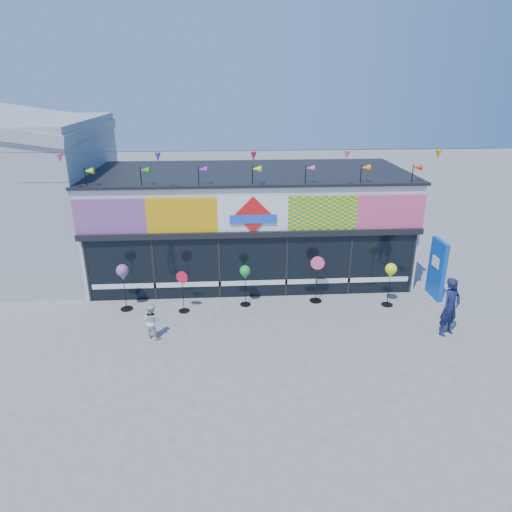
{
  "coord_description": "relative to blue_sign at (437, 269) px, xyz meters",
  "views": [
    {
      "loc": [
        -0.84,
        -11.57,
        7.37
      ],
      "look_at": [
        0.02,
        2.0,
        2.12
      ],
      "focal_mm": 32.0,
      "sensor_mm": 36.0,
      "label": 1
    }
  ],
  "objects": [
    {
      "name": "adult_man",
      "position": [
        -0.73,
        -2.62,
        -0.14
      ],
      "size": [
        0.81,
        0.71,
        1.87
      ],
      "primitive_type": "imported",
      "rotation": [
        0.0,
        0.0,
        0.47
      ],
      "color": "#131A3C",
      "rests_on": "ground"
    },
    {
      "name": "spinner_4",
      "position": [
        -1.92,
        -0.6,
        0.18
      ],
      "size": [
        0.4,
        0.4,
        1.57
      ],
      "color": "black",
      "rests_on": "ground"
    },
    {
      "name": "spinner_1",
      "position": [
        -8.99,
        -0.62,
        -0.3
      ],
      "size": [
        0.4,
        0.37,
        1.47
      ],
      "color": "black",
      "rests_on": "ground"
    },
    {
      "name": "child",
      "position": [
        -9.79,
        -2.26,
        -0.52
      ],
      "size": [
        0.63,
        0.56,
        1.12
      ],
      "primitive_type": "imported",
      "rotation": [
        0.0,
        0.0,
        2.56
      ],
      "color": "silver",
      "rests_on": "ground"
    },
    {
      "name": "spinner_3",
      "position": [
        -4.36,
        -0.14,
        -0.17
      ],
      "size": [
        0.48,
        0.43,
        1.7
      ],
      "color": "black",
      "rests_on": "ground"
    },
    {
      "name": "spinner_2",
      "position": [
        -6.88,
        -0.27,
        0.11
      ],
      "size": [
        0.38,
        0.38,
        1.48
      ],
      "color": "black",
      "rests_on": "ground"
    },
    {
      "name": "spinner_0",
      "position": [
        -10.97,
        -0.35,
        0.25
      ],
      "size": [
        0.42,
        0.42,
        1.66
      ],
      "color": "black",
      "rests_on": "ground"
    },
    {
      "name": "kite_shop",
      "position": [
        -6.57,
        2.92,
        0.97
      ],
      "size": [
        16.0,
        5.7,
        5.31
      ],
      "color": "white",
      "rests_on": "ground"
    },
    {
      "name": "ground",
      "position": [
        -6.57,
        -3.02,
        -1.07
      ],
      "size": [
        80.0,
        80.0,
        0.0
      ],
      "primitive_type": "plane",
      "color": "slate",
      "rests_on": "ground"
    },
    {
      "name": "blue_sign",
      "position": [
        0.0,
        0.0,
        0.0
      ],
      "size": [
        0.2,
        1.07,
        2.14
      ],
      "rotation": [
        0.0,
        0.0,
        0.01
      ],
      "color": "#0B46B1",
      "rests_on": "ground"
    }
  ]
}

